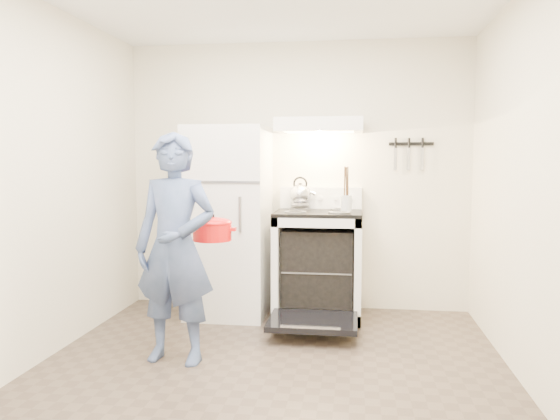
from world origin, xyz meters
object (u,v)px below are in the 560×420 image
object	(u,v)px
stove_body	(318,266)
tea_kettle	(300,193)
refrigerator	(229,221)
person	(175,248)
dutch_oven	(212,232)

from	to	relation	value
stove_body	tea_kettle	xyz separation A→B (m)	(-0.19, 0.22, 0.64)
stove_body	refrigerator	bearing A→B (deg)	-178.23
tea_kettle	person	xyz separation A→B (m)	(-0.72, -1.46, -0.30)
tea_kettle	dutch_oven	world-z (taller)	tea_kettle
person	dutch_oven	size ratio (longest dim) A/B	4.48
refrigerator	person	size ratio (longest dim) A/B	1.07
stove_body	dutch_oven	bearing A→B (deg)	-127.50
refrigerator	dutch_oven	world-z (taller)	refrigerator
person	dutch_oven	bearing A→B (deg)	63.99
stove_body	tea_kettle	size ratio (longest dim) A/B	3.10
refrigerator	dutch_oven	distance (m)	0.92
tea_kettle	person	world-z (taller)	person
dutch_oven	person	bearing A→B (deg)	-121.78
refrigerator	dutch_oven	bearing A→B (deg)	-84.38
tea_kettle	dutch_oven	size ratio (longest dim) A/B	0.83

